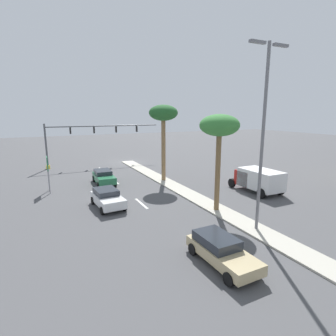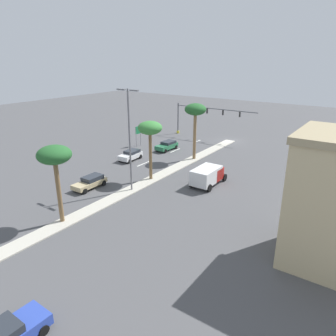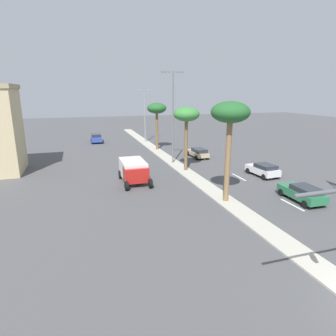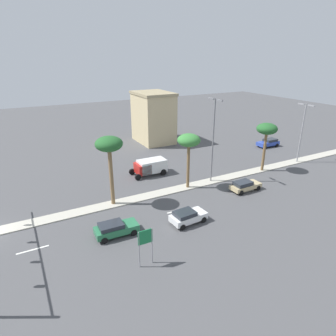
{
  "view_description": "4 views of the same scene",
  "coord_description": "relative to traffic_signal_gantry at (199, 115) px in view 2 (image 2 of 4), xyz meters",
  "views": [
    {
      "loc": [
        12.3,
        39.76,
        7.55
      ],
      "look_at": [
        0.36,
        15.37,
        1.9
      ],
      "focal_mm": 28.51,
      "sensor_mm": 36.0,
      "label": 1
    },
    {
      "loc": [
        -22.83,
        52.85,
        14.72
      ],
      "look_at": [
        -3.52,
        25.21,
        2.75
      ],
      "focal_mm": 33.69,
      "sensor_mm": 36.0,
      "label": 2
    },
    {
      "loc": [
        -11.65,
        -7.08,
        9.09
      ],
      "look_at": [
        -3.97,
        17.36,
        2.28
      ],
      "focal_mm": 30.68,
      "sensor_mm": 36.0,
      "label": 3
    },
    {
      "loc": [
        30.48,
        4.42,
        16.82
      ],
      "look_at": [
        -0.76,
        21.16,
        2.99
      ],
      "focal_mm": 31.32,
      "sensor_mm": 36.0,
      "label": 4
    }
  ],
  "objects": [
    {
      "name": "ground_plane",
      "position": [
        -6.7,
        24.44,
        -4.09
      ],
      "size": [
        160.0,
        160.0,
        0.0
      ],
      "primitive_type": "plane",
      "color": "#4C4C4F"
    },
    {
      "name": "street_lamp_inboard",
      "position": [
        -6.78,
        27.27,
        2.62
      ],
      "size": [
        2.9,
        0.24,
        11.44
      ],
      "color": "slate",
      "rests_on": "median_curb"
    },
    {
      "name": "sedan_green_front",
      "position": [
        -0.47,
        11.14,
        -3.32
      ],
      "size": [
        2.03,
        4.29,
        1.42
      ],
      "color": "#287047",
      "rests_on": "ground"
    },
    {
      "name": "sedan_tan_mid",
      "position": [
        -2.25,
        29.44,
        -3.36
      ],
      "size": [
        1.92,
        4.28,
        1.36
      ],
      "color": "tan",
      "rests_on": "ground"
    },
    {
      "name": "sedan_white_left",
      "position": [
        0.92,
        18.65,
        -3.32
      ],
      "size": [
        2.19,
        4.02,
        1.43
      ],
      "color": "silver",
      "rests_on": "ground"
    },
    {
      "name": "lane_stripe_center",
      "position": [
        -1.82,
        10.68,
        -4.08
      ],
      "size": [
        0.2,
        2.8,
        0.01
      ],
      "primitive_type": "cube",
      "color": "silver",
      "rests_on": "ground"
    },
    {
      "name": "directional_road_sign",
      "position": [
        4.98,
        11.99,
        -1.65
      ],
      "size": [
        0.1,
        1.29,
        3.46
      ],
      "color": "gray",
      "rests_on": "ground"
    },
    {
      "name": "palm_tree_near",
      "position": [
        -6.5,
        23.27,
        2.35
      ],
      "size": [
        2.96,
        2.96,
        7.34
      ],
      "color": "brown",
      "rests_on": "median_curb"
    },
    {
      "name": "lane_stripe_leading",
      "position": [
        -1.82,
        29.36,
        -4.08
      ],
      "size": [
        0.2,
        2.8,
        0.01
      ],
      "primitive_type": "cube",
      "color": "silver",
      "rests_on": "ground"
    },
    {
      "name": "median_curb",
      "position": [
        -6.7,
        31.54,
        -4.03
      ],
      "size": [
        1.8,
        63.83,
        0.12
      ],
      "primitive_type": "cube",
      "color": "#B7B2A3",
      "rests_on": "ground"
    },
    {
      "name": "palm_tree_leading",
      "position": [
        -6.77,
        12.98,
        3.14
      ],
      "size": [
        3.11,
        3.11,
        8.28
      ],
      "color": "olive",
      "rests_on": "median_curb"
    },
    {
      "name": "box_truck",
      "position": [
        -13.19,
        20.7,
        -2.82
      ],
      "size": [
        2.61,
        5.24,
        2.23
      ],
      "color": "#B21E19",
      "rests_on": "ground"
    },
    {
      "name": "palm_tree_inboard",
      "position": [
        -6.34,
        36.63,
        2.32
      ],
      "size": [
        3.03,
        3.03,
        7.33
      ],
      "color": "brown",
      "rests_on": "median_curb"
    },
    {
      "name": "lane_stripe_inboard",
      "position": [
        -1.82,
        3.62,
        -4.08
      ],
      "size": [
        0.2,
        2.8,
        0.01
      ],
      "primitive_type": "cube",
      "color": "silver",
      "rests_on": "ground"
    },
    {
      "name": "lane_stripe_far",
      "position": [
        -1.82,
        19.06,
        -4.08
      ],
      "size": [
        0.2,
        2.8,
        0.01
      ],
      "primitive_type": "cube",
      "color": "silver",
      "rests_on": "ground"
    },
    {
      "name": "traffic_signal_gantry",
      "position": [
        0.0,
        0.0,
        0.0
      ],
      "size": [
        16.43,
        0.53,
        6.12
      ],
      "color": "#515459",
      "rests_on": "ground"
    }
  ]
}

